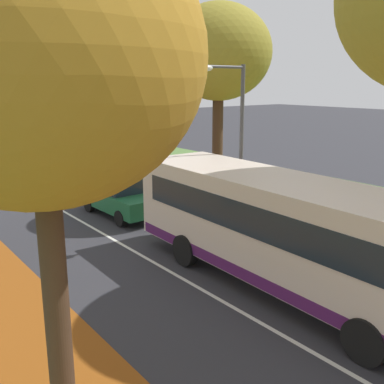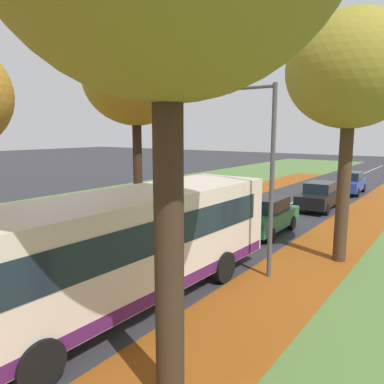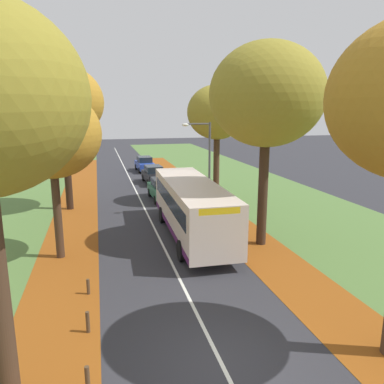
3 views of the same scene
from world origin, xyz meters
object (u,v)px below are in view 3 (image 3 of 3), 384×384
tree_right_near (267,96)px  streetlamp_right (205,158)px  tree_right_mid (217,113)px  bus (191,206)px  car_green_lead (162,189)px  car_black_following (154,174)px  bollard_fourth (88,287)px  tree_left_mid (62,102)px  tree_left_near (51,135)px  bollard_second (87,379)px  car_blue_third_in_line (145,164)px  bollard_third (88,322)px

tree_right_near → streetlamp_right: (-1.28, 6.13, -3.70)m
tree_right_mid → streetlamp_right: size_ratio=1.42×
bus → car_green_lead: (-0.09, 8.79, -0.89)m
car_green_lead → car_black_following: same height
streetlamp_right → tree_right_mid: bearing=59.0°
bollard_fourth → tree_right_mid: bearing=54.1°
streetlamp_right → car_black_following: 11.86m
car_black_following → tree_left_mid: bearing=-131.8°
tree_left_near → tree_right_near: size_ratio=0.77×
bollard_second → car_blue_third_in_line: (5.57, 33.14, 0.48)m
tree_right_near → bollard_fourth: bearing=-158.2°
tree_left_near → car_green_lead: size_ratio=1.81×
bollard_fourth → streetlamp_right: streetlamp_right is taller
car_green_lead → car_blue_third_in_line: 13.78m
tree_left_mid → bollard_third: size_ratio=13.67×
streetlamp_right → tree_left_near: bearing=-147.5°
tree_right_mid → bollard_third: size_ratio=12.04×
car_black_following → bollard_fourth: bearing=-105.0°
bollard_third → car_green_lead: (5.25, 16.82, 0.46)m
tree_left_near → car_black_following: (6.93, 16.85, -4.90)m
bollard_third → bollard_fourth: 2.55m
car_green_lead → tree_left_near: bearing=-122.9°
tree_right_near → car_black_following: size_ratio=2.33×
bollard_fourth → car_blue_third_in_line: bearing=78.6°
bollard_second → bus: (5.30, 10.58, 1.37)m
bollard_third → bus: size_ratio=0.07×
tree_left_near → car_black_following: tree_left_near is taller
tree_left_near → bollard_third: size_ratio=10.89×
bollard_third → bus: bearing=56.4°
streetlamp_right → bus: streetlamp_right is taller
tree_right_near → car_green_lead: (-3.27, 10.85, -6.62)m
tree_left_mid → car_black_following: bearing=48.2°
bollard_second → car_black_following: (5.53, 26.01, 0.48)m
tree_left_near → bollard_third: tree_left_near is taller
tree_right_near → tree_right_mid: tree_right_near is taller
tree_left_near → tree_right_near: 10.04m
bus → bollard_fourth: bearing=-134.4°
tree_right_near → car_black_following: (-2.94, 17.50, -6.62)m
tree_left_mid → streetlamp_right: 10.02m
tree_right_mid → bus: tree_right_mid is taller
tree_right_mid → car_blue_third_in_line: 16.96m
streetlamp_right → bus: 4.92m
bollard_second → car_green_lead: size_ratio=0.16×
bollard_second → car_blue_third_in_line: bearing=80.5°
tree_left_mid → bus: tree_left_mid is taller
tree_right_near → car_blue_third_in_line: size_ratio=2.33×
tree_left_near → streetlamp_right: tree_left_near is taller
bollard_second → bollard_third: bearing=90.8°
car_green_lead → car_black_following: 6.65m
car_green_lead → car_blue_third_in_line: size_ratio=0.99×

